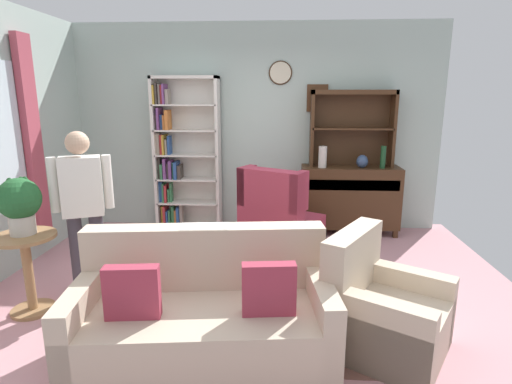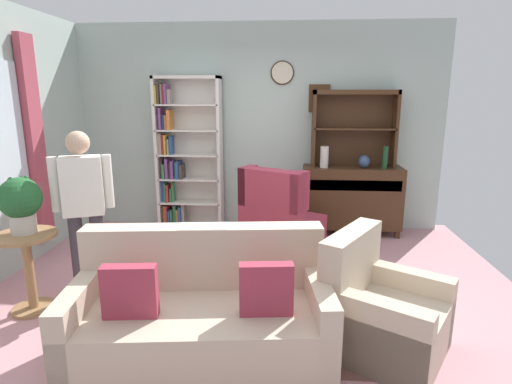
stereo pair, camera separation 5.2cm
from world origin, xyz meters
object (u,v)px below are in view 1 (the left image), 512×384
object	(u,v)px
sideboard	(349,197)
potted_plant_large	(19,201)
bottle_wine	(383,157)
armchair_floral	(382,313)
vase_round	(362,161)
coffee_table	(216,264)
sideboard_hutch	(352,118)
plant_stand	(27,265)
book_stack	(219,255)
vase_tall	(323,157)
couch_floral	(204,316)
wingback_chair	(279,222)
person_reading	(83,205)
bookshelf	(182,157)

from	to	relation	value
sideboard	potted_plant_large	size ratio (longest dim) A/B	2.68
bottle_wine	armchair_floral	xyz separation A→B (m)	(-0.56, -2.60, -0.78)
vase_round	coffee_table	world-z (taller)	vase_round
potted_plant_large	coffee_table	bearing A→B (deg)	9.24
sideboard	armchair_floral	bearing A→B (deg)	-93.62
sideboard	sideboard_hutch	world-z (taller)	sideboard_hutch
armchair_floral	potted_plant_large	size ratio (longest dim) A/B	2.18
armchair_floral	potted_plant_large	xyz separation A→B (m)	(-2.95, 0.40, 0.70)
sideboard	plant_stand	distance (m)	3.88
plant_stand	book_stack	bearing A→B (deg)	9.11
sideboard_hutch	vase_round	xyz separation A→B (m)	(0.13, -0.18, -0.55)
vase_tall	couch_floral	xyz separation A→B (m)	(-1.08, -2.78, -0.75)
book_stack	wingback_chair	bearing A→B (deg)	67.01
sideboard	plant_stand	world-z (taller)	sideboard
vase_tall	coffee_table	bearing A→B (deg)	-119.97
vase_round	armchair_floral	size ratio (longest dim) A/B	0.16
person_reading	book_stack	xyz separation A→B (m)	(1.20, 0.01, -0.44)
vase_round	person_reading	xyz separation A→B (m)	(-2.81, -2.01, -0.10)
vase_tall	armchair_floral	bearing A→B (deg)	-85.18
sideboard_hutch	sideboard	bearing A→B (deg)	-90.00
couch_floral	bookshelf	bearing A→B (deg)	105.89
book_stack	plant_stand	bearing A→B (deg)	-170.89
coffee_table	wingback_chair	bearing A→B (deg)	65.00
couch_floral	person_reading	world-z (taller)	person_reading
person_reading	sideboard	bearing A→B (deg)	37.83
bottle_wine	sideboard	bearing A→B (deg)	167.11
couch_floral	potted_plant_large	bearing A→B (deg)	161.07
person_reading	book_stack	distance (m)	1.28
vase_round	wingback_chair	size ratio (longest dim) A/B	0.16
vase_tall	bottle_wine	bearing A→B (deg)	-0.66
armchair_floral	coffee_table	distance (m)	1.50
potted_plant_large	person_reading	distance (m)	0.50
coffee_table	potted_plant_large	bearing A→B (deg)	-170.76
sideboard_hutch	person_reading	bearing A→B (deg)	-140.74
bottle_wine	person_reading	world-z (taller)	person_reading
coffee_table	armchair_floral	bearing A→B (deg)	-26.10
bookshelf	bottle_wine	xyz separation A→B (m)	(2.70, -0.17, 0.05)
plant_stand	potted_plant_large	bearing A→B (deg)	116.45
sideboard	sideboard_hutch	bearing A→B (deg)	90.00
coffee_table	book_stack	world-z (taller)	book_stack
sideboard	armchair_floral	world-z (taller)	sideboard
bottle_wine	vase_round	bearing A→B (deg)	175.05
bookshelf	bottle_wine	size ratio (longest dim) A/B	7.17
couch_floral	coffee_table	distance (m)	0.83
sideboard	book_stack	xyz separation A→B (m)	(-1.48, -2.07, -0.04)
potted_plant_large	sideboard	bearing A→B (deg)	36.31
sideboard	wingback_chair	bearing A→B (deg)	-139.19
bottle_wine	plant_stand	world-z (taller)	bottle_wine
person_reading	wingback_chair	bearing A→B (deg)	36.08
wingback_chair	book_stack	distance (m)	1.36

